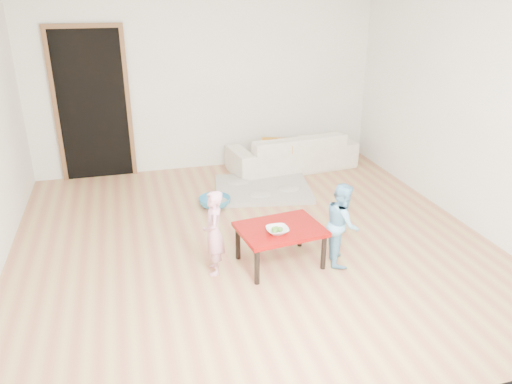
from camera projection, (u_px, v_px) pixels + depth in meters
name	position (u px, v px, depth m)	size (l,w,h in m)	color
floor	(251.00, 240.00, 5.43)	(5.00, 5.00, 0.01)	#B16C4B
back_wall	(207.00, 80.00, 7.15)	(5.00, 0.02, 2.60)	white
right_wall	(468.00, 108.00, 5.53)	(0.02, 5.00, 2.60)	white
doorway	(93.00, 106.00, 6.85)	(1.02, 0.08, 2.11)	brown
sofa	(292.00, 151.00, 7.43)	(1.88, 0.73, 0.55)	beige
cushion	(277.00, 145.00, 7.20)	(0.46, 0.41, 0.12)	orange
red_table	(280.00, 246.00, 4.90)	(0.80, 0.60, 0.40)	maroon
bowl	(277.00, 230.00, 4.72)	(0.21, 0.21, 0.05)	white
broccoli	(277.00, 230.00, 4.71)	(0.12, 0.12, 0.06)	#2D5919
child_pink	(214.00, 233.00, 4.68)	(0.31, 0.20, 0.84)	#DD658A
child_blue	(342.00, 224.00, 4.87)	(0.41, 0.32, 0.83)	#5FAADD
basin	(215.00, 202.00, 6.22)	(0.40, 0.40, 0.12)	teal
blanket	(263.00, 189.00, 6.71)	(1.25, 1.04, 0.06)	#B1AA9C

